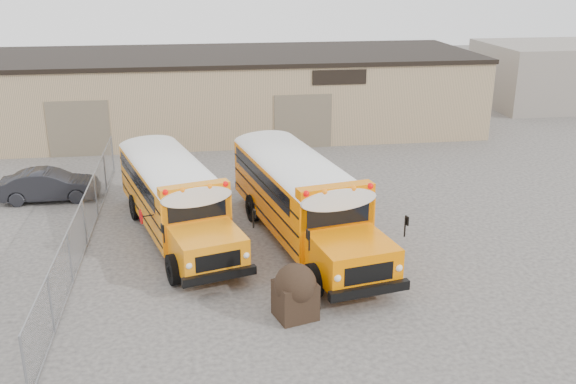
{
  "coord_description": "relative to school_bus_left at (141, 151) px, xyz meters",
  "views": [
    {
      "loc": [
        -1.79,
        -19.26,
        9.69
      ],
      "look_at": [
        1.47,
        3.27,
        1.6
      ],
      "focal_mm": 40.0,
      "sensor_mm": 36.0,
      "label": 1
    }
  ],
  "objects": [
    {
      "name": "tarp_bundle",
      "position": [
        5.16,
        -12.57,
        -0.81
      ],
      "size": [
        1.35,
        1.27,
        1.67
      ],
      "color": "black",
      "rests_on": "ground"
    },
    {
      "name": "ground",
      "position": [
        4.4,
        -9.51,
        -1.67
      ],
      "size": [
        120.0,
        120.0,
        0.0
      ],
      "primitive_type": "plane",
      "color": "#3F3C39",
      "rests_on": "ground"
    },
    {
      "name": "chainlink_fence",
      "position": [
        -1.6,
        -6.51,
        -0.77
      ],
      "size": [
        0.07,
        18.07,
        1.81
      ],
      "color": "gray",
      "rests_on": "ground"
    },
    {
      "name": "warehouse",
      "position": [
        4.4,
        10.48,
        0.71
      ],
      "size": [
        30.2,
        10.2,
        4.67
      ],
      "color": "tan",
      "rests_on": "ground"
    },
    {
      "name": "car_dark",
      "position": [
        -3.87,
        -1.35,
        -0.98
      ],
      "size": [
        4.18,
        1.53,
        1.37
      ],
      "primitive_type": "imported",
      "rotation": [
        0.0,
        0.0,
        1.59
      ],
      "color": "black",
      "rests_on": "ground"
    },
    {
      "name": "school_bus_left",
      "position": [
        0.0,
        0.0,
        0.0
      ],
      "size": [
        4.96,
        10.13,
        2.88
      ],
      "color": "orange",
      "rests_on": "ground"
    },
    {
      "name": "distant_building_right",
      "position": [
        28.4,
        14.49,
        0.53
      ],
      "size": [
        10.0,
        8.0,
        4.4
      ],
      "primitive_type": "cube",
      "color": "gray",
      "rests_on": "ground"
    },
    {
      "name": "school_bus_right",
      "position": [
        5.03,
        -0.58,
        0.13
      ],
      "size": [
        4.56,
        10.92,
        3.11
      ],
      "color": "#FF7C00",
      "rests_on": "ground"
    }
  ]
}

